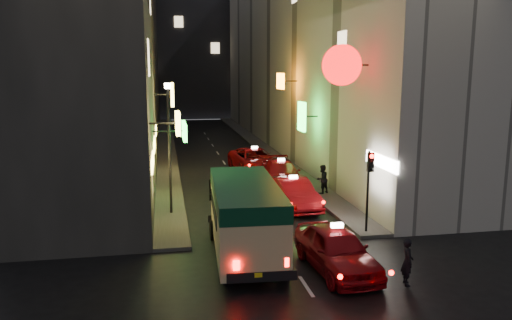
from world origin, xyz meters
TOP-DOWN VIEW (x-y plane):
  - building_left at (-8.00, 33.99)m, footprint 7.69×52.00m
  - building_right at (8.00, 33.99)m, footprint 8.22×52.08m
  - building_far at (0.00, 66.00)m, footprint 30.00×10.00m
  - sidewalk_left at (-4.25, 34.00)m, footprint 1.50×52.00m
  - sidewalk_right at (4.25, 34.00)m, footprint 1.50×52.00m
  - minibus at (-1.53, 7.01)m, footprint 2.65×6.71m
  - taxi_near at (1.40, 5.09)m, footprint 2.82×5.93m
  - taxi_second at (1.98, 13.28)m, footprint 2.81×5.79m
  - taxi_third at (2.48, 18.08)m, footprint 2.52×5.74m
  - taxi_far at (1.71, 22.88)m, footprint 3.12×6.07m
  - pedestrian_crossing at (3.30, 3.56)m, footprint 0.49×0.65m
  - pedestrian_sidewalk at (4.19, 15.35)m, footprint 0.81×0.71m
  - traffic_light at (4.00, 8.47)m, footprint 0.26×0.43m
  - lamp_post at (-4.20, 13.00)m, footprint 0.28×0.28m

SIDE VIEW (x-z plane):
  - sidewalk_left at x=-4.25m, z-range 0.00..0.15m
  - sidewalk_right at x=4.25m, z-range 0.00..0.15m
  - taxi_second at x=1.98m, z-range -0.08..1.87m
  - pedestrian_crossing at x=3.30m, z-range 0.00..1.79m
  - taxi_third at x=2.48m, z-range -0.08..1.89m
  - taxi_near at x=1.40m, z-range -0.08..1.92m
  - taxi_far at x=1.71m, z-range -0.08..1.93m
  - pedestrian_sidewalk at x=4.19m, z-range 0.15..1.98m
  - minibus at x=-1.53m, z-range 0.37..3.21m
  - traffic_light at x=4.00m, z-range 0.94..4.44m
  - lamp_post at x=-4.20m, z-range 0.61..6.84m
  - building_left at x=-8.00m, z-range 0.00..18.00m
  - building_right at x=8.00m, z-range 0.00..18.00m
  - building_far at x=0.00m, z-range 0.00..22.00m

